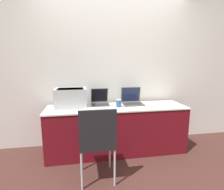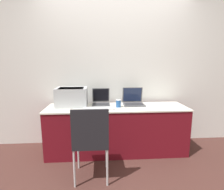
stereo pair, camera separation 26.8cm
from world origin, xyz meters
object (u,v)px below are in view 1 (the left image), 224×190
at_px(laptop_right, 132,100).
at_px(chair, 97,139).
at_px(printer, 71,97).
at_px(coffee_cup, 119,103).
at_px(laptop_left, 100,101).
at_px(external_keyboard, 100,109).

xyz_separation_m(laptop_right, chair, (-0.65, -0.83, -0.25)).
relative_size(printer, coffee_cup, 4.03).
xyz_separation_m(laptop_left, external_keyboard, (-0.03, -0.29, -0.05)).
bearing_deg(external_keyboard, chair, -99.65).
bearing_deg(coffee_cup, laptop_left, 144.49).
relative_size(laptop_right, coffee_cup, 2.84).
xyz_separation_m(printer, laptop_left, (0.45, 0.08, -0.10)).
bearing_deg(printer, chair, -67.40).
relative_size(printer, external_keyboard, 1.02).
height_order(printer, laptop_left, printer).
relative_size(laptop_right, chair, 0.36).
distance_m(laptop_left, laptop_right, 0.53).
xyz_separation_m(external_keyboard, chair, (-0.10, -0.56, -0.20)).
bearing_deg(printer, laptop_left, 9.93).
relative_size(laptop_left, chair, 0.35).
distance_m(laptop_right, external_keyboard, 0.62).
bearing_deg(laptop_right, printer, -177.11).
bearing_deg(coffee_cup, external_keyboard, -160.46).
bearing_deg(chair, coffee_cup, 59.61).
distance_m(laptop_right, coffee_cup, 0.31).
bearing_deg(external_keyboard, laptop_right, 25.43).
height_order(laptop_left, chair, laptop_left).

